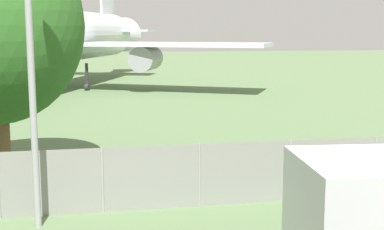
# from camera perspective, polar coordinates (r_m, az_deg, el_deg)

# --- Properties ---
(perimeter_fence) EXTENTS (56.07, 0.07, 1.70)m
(perimeter_fence) POSITION_cam_1_polar(r_m,az_deg,el_deg) (14.00, -9.53, -6.88)
(perimeter_fence) COLOR gray
(perimeter_fence) RESTS_ON ground
(airplane) EXTENTS (33.13, 41.20, 12.85)m
(airplane) POSITION_cam_1_polar(r_m,az_deg,el_deg) (42.90, -15.09, 8.08)
(airplane) COLOR silver
(airplane) RESTS_ON ground
(light_mast) EXTENTS (0.44, 0.44, 8.29)m
(light_mast) POSITION_cam_1_polar(r_m,az_deg,el_deg) (12.79, -17.03, 10.29)
(light_mast) COLOR #99999E
(light_mast) RESTS_ON ground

